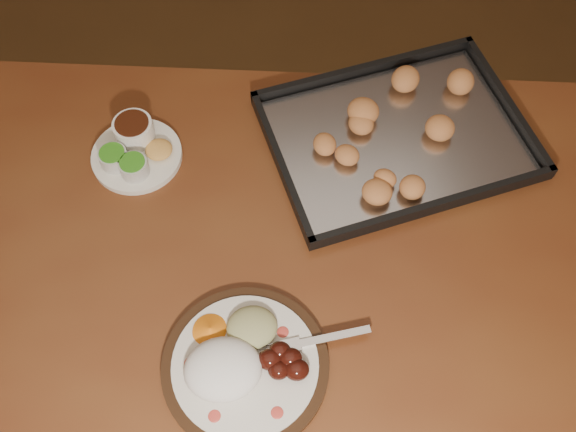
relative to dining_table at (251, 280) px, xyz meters
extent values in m
plane|color=brown|center=(-0.21, 0.29, -0.65)|extent=(4.00, 4.00, 0.00)
cube|color=brown|center=(0.00, 0.00, 0.08)|extent=(1.61, 1.11, 0.04)
cylinder|color=#4F2617|center=(-0.62, 0.47, -0.30)|extent=(0.07, 0.07, 0.71)
cylinder|color=#4F2617|center=(0.73, 0.28, -0.30)|extent=(0.07, 0.07, 0.71)
cylinder|color=black|center=(-0.02, -0.20, 0.10)|extent=(0.27, 0.27, 0.02)
cylinder|color=silver|center=(-0.02, -0.20, 0.11)|extent=(0.24, 0.24, 0.01)
ellipsoid|color=#C2392E|center=(-0.07, -0.28, 0.12)|extent=(0.02, 0.02, 0.00)
ellipsoid|color=#C2392E|center=(0.03, -0.28, 0.12)|extent=(0.02, 0.02, 0.00)
ellipsoid|color=#C2392E|center=(0.05, -0.15, 0.12)|extent=(0.02, 0.02, 0.00)
ellipsoid|color=#C2392E|center=(-0.11, -0.19, 0.12)|extent=(0.02, 0.02, 0.00)
ellipsoid|color=white|center=(-0.05, -0.21, 0.13)|extent=(0.14, 0.12, 0.06)
ellipsoid|color=#411209|center=(0.04, -0.22, 0.13)|extent=(0.03, 0.03, 0.03)
ellipsoid|color=#411209|center=(0.06, -0.20, 0.13)|extent=(0.03, 0.03, 0.03)
ellipsoid|color=#411209|center=(0.04, -0.19, 0.13)|extent=(0.03, 0.03, 0.03)
ellipsoid|color=#411209|center=(0.07, -0.22, 0.13)|extent=(0.03, 0.03, 0.03)
ellipsoid|color=#411209|center=(0.02, -0.20, 0.13)|extent=(0.03, 0.03, 0.03)
ellipsoid|color=tan|center=(0.00, -0.14, 0.13)|extent=(0.09, 0.09, 0.03)
cone|color=orange|center=(-0.07, -0.14, 0.13)|extent=(0.08, 0.09, 0.03)
cube|color=white|center=(0.13, -0.17, 0.12)|extent=(0.13, 0.03, 0.00)
cube|color=white|center=(0.06, -0.18, 0.12)|extent=(0.04, 0.03, 0.00)
cylinder|color=white|center=(0.04, -0.19, 0.12)|extent=(0.03, 0.01, 0.00)
cylinder|color=white|center=(0.04, -0.18, 0.12)|extent=(0.03, 0.01, 0.00)
cylinder|color=white|center=(0.03, -0.18, 0.12)|extent=(0.03, 0.01, 0.00)
cylinder|color=white|center=(0.03, -0.17, 0.12)|extent=(0.03, 0.01, 0.00)
cylinder|color=white|center=(-0.20, 0.24, 0.10)|extent=(0.18, 0.18, 0.01)
cylinder|color=beige|center=(-0.24, 0.22, 0.13)|extent=(0.06, 0.06, 0.03)
cylinder|color=#368C1C|center=(-0.24, 0.22, 0.14)|extent=(0.05, 0.05, 0.00)
cylinder|color=beige|center=(-0.20, 0.20, 0.13)|extent=(0.06, 0.06, 0.03)
cylinder|color=#368C1C|center=(-0.20, 0.20, 0.14)|extent=(0.05, 0.05, 0.00)
cylinder|color=white|center=(-0.21, 0.28, 0.13)|extent=(0.08, 0.08, 0.04)
cylinder|color=#351509|center=(-0.21, 0.28, 0.15)|extent=(0.07, 0.07, 0.00)
ellipsoid|color=#EDC353|center=(-0.16, 0.24, 0.12)|extent=(0.05, 0.05, 0.02)
cube|color=black|center=(0.31, 0.24, 0.10)|extent=(0.57, 0.47, 0.01)
cube|color=black|center=(0.27, 0.41, 0.12)|extent=(0.49, 0.13, 0.02)
cube|color=black|center=(0.35, 0.07, 0.12)|extent=(0.49, 0.13, 0.02)
cube|color=black|center=(0.55, 0.29, 0.12)|extent=(0.10, 0.36, 0.02)
cube|color=black|center=(0.08, 0.18, 0.12)|extent=(0.10, 0.36, 0.02)
cube|color=#B9BABE|center=(0.31, 0.24, 0.11)|extent=(0.53, 0.43, 0.00)
ellipsoid|color=#CC8447|center=(0.37, 0.25, 0.13)|extent=(0.06, 0.05, 0.04)
ellipsoid|color=#CC8447|center=(0.41, 0.31, 0.13)|extent=(0.08, 0.08, 0.04)
ellipsoid|color=#CC8447|center=(0.32, 0.35, 0.13)|extent=(0.07, 0.07, 0.04)
ellipsoid|color=#CC8447|center=(0.25, 0.28, 0.13)|extent=(0.07, 0.07, 0.04)
ellipsoid|color=#CC8447|center=(0.21, 0.27, 0.13)|extent=(0.08, 0.08, 0.04)
ellipsoid|color=#CC8447|center=(0.25, 0.22, 0.13)|extent=(0.06, 0.05, 0.04)
ellipsoid|color=#CC8447|center=(0.22, 0.17, 0.13)|extent=(0.08, 0.08, 0.04)
ellipsoid|color=#CC8447|center=(0.31, 0.13, 0.13)|extent=(0.07, 0.07, 0.04)
ellipsoid|color=#CC8447|center=(0.37, 0.19, 0.13)|extent=(0.07, 0.07, 0.04)
ellipsoid|color=#CC8447|center=(0.41, 0.20, 0.13)|extent=(0.08, 0.08, 0.04)
camera|label=1|loc=(0.02, -0.52, 1.14)|focal=40.00mm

